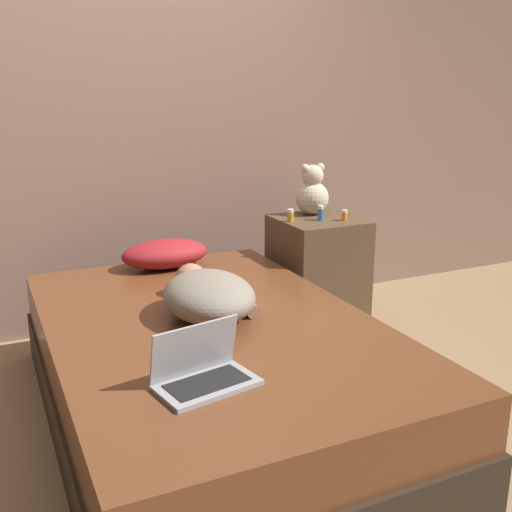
# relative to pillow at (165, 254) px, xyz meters

# --- Properties ---
(ground_plane) EXTENTS (12.00, 12.00, 0.00)m
(ground_plane) POSITION_rel_pillow_xyz_m (-0.06, -0.84, -0.54)
(ground_plane) COLOR #937551
(wall_back) EXTENTS (8.00, 0.06, 2.60)m
(wall_back) POSITION_rel_pillow_xyz_m (-0.06, 0.47, 0.76)
(wall_back) COLOR #846656
(wall_back) RESTS_ON ground_plane
(bed) EXTENTS (1.33, 2.06, 0.46)m
(bed) POSITION_rel_pillow_xyz_m (-0.06, -0.84, -0.31)
(bed) COLOR #2D2319
(bed) RESTS_ON ground_plane
(nightstand) EXTENTS (0.47, 0.49, 0.68)m
(nightstand) POSITION_rel_pillow_xyz_m (0.90, -0.12, -0.20)
(nightstand) COLOR brown
(nightstand) RESTS_ON ground_plane
(pillow) EXTENTS (0.48, 0.28, 0.16)m
(pillow) POSITION_rel_pillow_xyz_m (0.00, 0.00, 0.00)
(pillow) COLOR maroon
(pillow) RESTS_ON bed
(person_lying) EXTENTS (0.43, 0.66, 0.19)m
(person_lying) POSITION_rel_pillow_xyz_m (-0.04, -0.78, 0.02)
(person_lying) COLOR gray
(person_lying) RESTS_ON bed
(laptop) EXTENTS (0.36, 0.25, 0.20)m
(laptop) POSITION_rel_pillow_xyz_m (-0.28, -1.37, -0.03)
(laptop) COLOR #9E9EA3
(laptop) RESTS_ON bed
(teddy_bear) EXTENTS (0.20, 0.20, 0.31)m
(teddy_bear) POSITION_rel_pillow_xyz_m (0.92, 0.01, 0.27)
(teddy_bear) COLOR beige
(teddy_bear) RESTS_ON nightstand
(bottle_amber) EXTENTS (0.04, 0.04, 0.07)m
(bottle_amber) POSITION_rel_pillow_xyz_m (0.71, -0.13, 0.17)
(bottle_amber) COLOR gold
(bottle_amber) RESTS_ON nightstand
(bottle_orange) EXTENTS (0.03, 0.03, 0.06)m
(bottle_orange) POSITION_rel_pillow_xyz_m (1.00, -0.23, 0.17)
(bottle_orange) COLOR orange
(bottle_orange) RESTS_ON nightstand
(bottle_blue) EXTENTS (0.04, 0.04, 0.09)m
(bottle_blue) POSITION_rel_pillow_xyz_m (0.88, -0.17, 0.18)
(bottle_blue) COLOR #3866B2
(bottle_blue) RESTS_ON nightstand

